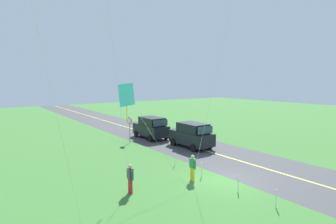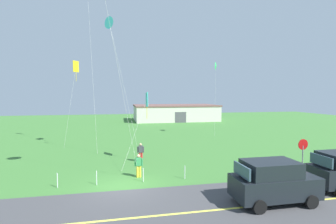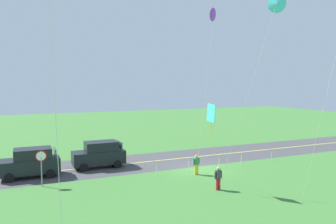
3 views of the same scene
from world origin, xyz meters
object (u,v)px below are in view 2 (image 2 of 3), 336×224
kite_red_low (110,23)px  warehouse_distant (175,113)px  car_suv_foreground (273,181)px  kite_yellow_high (76,68)px  kite_pink_drift (147,101)px  stop_sign (303,150)px  person_adult_companion (139,165)px  person_adult_near (141,152)px  kite_green_far (216,66)px

kite_red_low → warehouse_distant: bearing=67.0°
car_suv_foreground → kite_yellow_high: 22.31m
kite_pink_drift → warehouse_distant: bearing=73.1°
stop_sign → kite_red_low: kite_red_low is taller
warehouse_distant → person_adult_companion: bearing=-106.7°
kite_red_low → warehouse_distant: size_ratio=0.69×
person_adult_companion → stop_sign: bearing=170.5°
car_suv_foreground → kite_pink_drift: bearing=121.1°
person_adult_near → warehouse_distant: size_ratio=0.09×
kite_green_far → warehouse_distant: 23.25m
stop_sign → kite_green_far: kite_green_far is taller
person_adult_companion → kite_yellow_high: bearing=-64.4°
stop_sign → person_adult_companion: stop_sign is taller
car_suv_foreground → kite_red_low: 18.22m
person_adult_near → kite_red_low: kite_red_low is taller
person_adult_near → kite_pink_drift: kite_pink_drift is taller
person_adult_near → kite_green_far: 18.49m
kite_green_far → person_adult_near: bearing=-134.6°
person_adult_near → warehouse_distant: warehouse_distant is taller
stop_sign → warehouse_distant: (-0.22, 39.14, -0.05)m
stop_sign → person_adult_near: bearing=152.6°
car_suv_foreground → person_adult_companion: size_ratio=2.75×
person_adult_companion → kite_pink_drift: 5.82m
kite_red_low → kite_yellow_high: 7.31m
stop_sign → kite_red_low: (-13.41, 8.12, 10.25)m
kite_green_far → kite_red_low: bearing=-146.6°
person_adult_near → kite_green_far: kite_green_far is taller
person_adult_near → kite_red_low: 11.71m
kite_yellow_high → stop_sign: bearing=-37.7°
kite_red_low → kite_yellow_high: (-3.79, 5.19, -3.47)m
kite_red_low → kite_pink_drift: 7.93m
kite_green_far → kite_pink_drift: size_ratio=1.73×
kite_yellow_high → warehouse_distant: bearing=56.7°
person_adult_near → kite_green_far: (11.43, 11.60, 8.76)m
kite_red_low → car_suv_foreground: bearing=-54.2°
person_adult_near → kite_pink_drift: bearing=147.8°
stop_sign → kite_pink_drift: 12.27m
stop_sign → person_adult_near: 12.37m
kite_green_far → car_suv_foreground: bearing=-104.3°
stop_sign → kite_pink_drift: size_ratio=0.43×
stop_sign → warehouse_distant: size_ratio=0.14×
car_suv_foreground → stop_sign: bearing=37.4°
person_adult_near → person_adult_companion: bearing=68.2°
stop_sign → person_adult_near: stop_sign is taller
car_suv_foreground → kite_yellow_high: size_ratio=0.47×
car_suv_foreground → kite_yellow_high: kite_yellow_high is taller
warehouse_distant → car_suv_foreground: bearing=-96.2°
kite_red_low → kite_pink_drift: size_ratio=2.14×
kite_red_low → kite_green_far: 16.81m
car_suv_foreground → warehouse_distant: 43.11m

